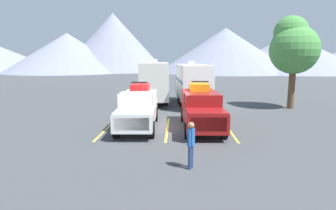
# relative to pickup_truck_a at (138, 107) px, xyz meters

# --- Properties ---
(ground_plane) EXTENTS (240.00, 240.00, 0.00)m
(ground_plane) POSITION_rel_pickup_truck_a_xyz_m (1.69, 0.57, -1.18)
(ground_plane) COLOR #3F4244
(pickup_truck_a) EXTENTS (2.22, 5.76, 2.59)m
(pickup_truck_a) POSITION_rel_pickup_truck_a_xyz_m (0.00, 0.00, 0.00)
(pickup_truck_a) COLOR white
(pickup_truck_a) RESTS_ON ground
(pickup_truck_b) EXTENTS (2.27, 5.77, 2.65)m
(pickup_truck_b) POSITION_rel_pickup_truck_a_xyz_m (3.61, -0.02, 0.01)
(pickup_truck_b) COLOR maroon
(pickup_truck_b) RESTS_ON ground
(lot_stripe_a) EXTENTS (0.12, 5.50, 0.01)m
(lot_stripe_a) POSITION_rel_pickup_truck_a_xyz_m (-1.79, -0.26, -1.17)
(lot_stripe_a) COLOR gold
(lot_stripe_a) RESTS_ON ground
(lot_stripe_b) EXTENTS (0.12, 5.50, 0.01)m
(lot_stripe_b) POSITION_rel_pickup_truck_a_xyz_m (1.69, -0.26, -1.17)
(lot_stripe_b) COLOR gold
(lot_stripe_b) RESTS_ON ground
(lot_stripe_c) EXTENTS (0.12, 5.50, 0.01)m
(lot_stripe_c) POSITION_rel_pickup_truck_a_xyz_m (5.17, -0.26, -1.17)
(lot_stripe_c) COLOR gold
(lot_stripe_c) RESTS_ON ground
(camper_trailer_a) EXTENTS (2.87, 7.68, 3.91)m
(camper_trailer_a) POSITION_rel_pickup_truck_a_xyz_m (0.20, 8.85, 0.88)
(camper_trailer_a) COLOR silver
(camper_trailer_a) RESTS_ON ground
(camper_trailer_b) EXTENTS (2.89, 8.67, 3.74)m
(camper_trailer_b) POSITION_rel_pickup_truck_a_xyz_m (3.55, 8.18, 0.80)
(camper_trailer_b) COLOR white
(camper_trailer_b) RESTS_ON ground
(person_a) EXTENTS (0.29, 0.36, 1.73)m
(person_a) POSITION_rel_pickup_truck_a_xyz_m (2.73, -6.12, -0.18)
(person_a) COLOR navy
(person_a) RESTS_ON ground
(tree_a) EXTENTS (3.77, 3.77, 7.28)m
(tree_a) POSITION_rel_pickup_truck_a_xyz_m (11.31, 6.76, 3.76)
(tree_a) COLOR brown
(tree_a) RESTS_ON ground
(mountain_ridge) EXTENTS (154.09, 45.84, 17.93)m
(mountain_ridge) POSITION_rel_pickup_truck_a_xyz_m (-0.48, 70.23, 4.87)
(mountain_ridge) COLOR gray
(mountain_ridge) RESTS_ON ground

